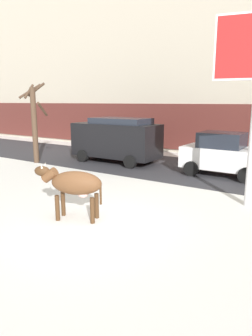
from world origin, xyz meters
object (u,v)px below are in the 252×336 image
Objects in this scene: pedestrian_by_cars at (92,134)px; bare_tree_right_lot at (35,120)px; cow_brown at (74,184)px; car_black_van at (116,139)px; car_white_hatchback at (224,154)px.

pedestrian_by_cars is 6.30m from bare_tree_right_lot.
cow_brown is 13.80m from pedestrian_by_cars.
cow_brown is at bearing -52.32° from pedestrian_by_cars.
car_black_van is at bearing 34.57° from bare_tree_right_lot.
car_white_hatchback is at bearing 15.25° from bare_tree_right_lot.
car_black_van is at bearing -37.99° from pedestrian_by_cars.
car_white_hatchback is 9.46m from bare_tree_right_lot.
bare_tree_right_lot is (-3.46, -2.38, 0.96)m from car_black_van.
pedestrian_by_cars is at bearing 160.82° from car_white_hatchback.
car_black_van is at bearing 117.34° from cow_brown.
cow_brown is 0.55× the size of car_white_hatchback.
bare_tree_right_lot reaches higher than pedestrian_by_cars.
pedestrian_by_cars is (-10.26, 3.57, -0.05)m from car_white_hatchback.
pedestrian_by_cars is at bearing 142.01° from car_black_van.
cow_brown is 8.19m from car_black_van.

